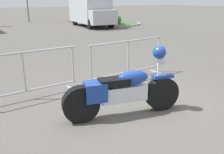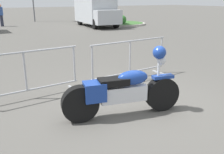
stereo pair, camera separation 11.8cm
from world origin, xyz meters
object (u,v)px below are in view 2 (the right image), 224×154
object	(u,v)px
motorcycle	(123,91)
crowd_barrier_near	(25,75)
delivery_van	(96,10)
pedestrian	(1,14)
crowd_barrier_far	(130,59)

from	to	relation	value
motorcycle	crowd_barrier_near	xyz separation A→B (m)	(-1.36, 1.75, 0.06)
motorcycle	delivery_van	size ratio (longest dim) A/B	0.44
pedestrian	delivery_van	bearing A→B (deg)	174.03
motorcycle	crowd_barrier_far	size ratio (longest dim) A/B	0.94
motorcycle	crowd_barrier_near	world-z (taller)	motorcycle
crowd_barrier_far	pedestrian	distance (m)	16.25
crowd_barrier_far	crowd_barrier_near	bearing A→B (deg)	180.00
crowd_barrier_far	delivery_van	bearing A→B (deg)	66.48
crowd_barrier_near	pedestrian	world-z (taller)	pedestrian
crowd_barrier_far	pedestrian	size ratio (longest dim) A/B	1.43
motorcycle	delivery_van	bearing A→B (deg)	77.95
crowd_barrier_near	motorcycle	bearing A→B (deg)	-51.99
pedestrian	motorcycle	bearing A→B (deg)	112.58
crowd_barrier_near	crowd_barrier_far	xyz separation A→B (m)	(2.73, 0.00, 0.00)
crowd_barrier_near	pedestrian	size ratio (longest dim) A/B	1.43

